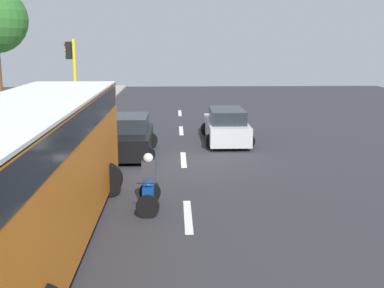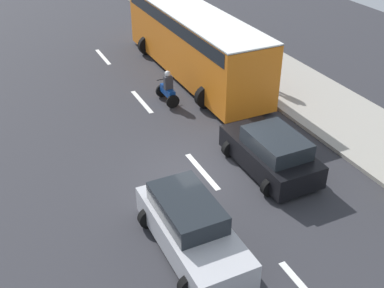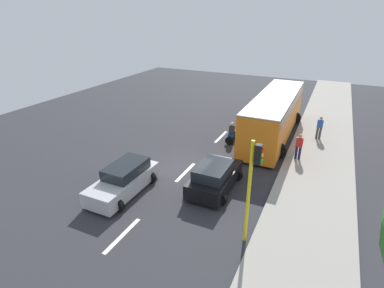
% 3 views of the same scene
% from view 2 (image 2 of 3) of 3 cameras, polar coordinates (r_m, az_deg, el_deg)
% --- Properties ---
extents(ground_plane, '(40.00, 60.00, 0.10)m').
position_cam_2_polar(ground_plane, '(16.69, 1.23, -3.43)').
color(ground_plane, '#2D2D33').
extents(sidewalk, '(4.00, 60.00, 0.15)m').
position_cam_2_polar(sidewalk, '(20.31, 19.18, 1.97)').
color(sidewalk, '#9E998E').
rests_on(sidewalk, ground).
extents(lane_stripe_mid, '(0.20, 2.40, 0.01)m').
position_cam_2_polar(lane_stripe_mid, '(16.66, 1.23, -3.28)').
color(lane_stripe_mid, white).
rests_on(lane_stripe_mid, ground).
extents(lane_stripe_south, '(0.20, 2.40, 0.01)m').
position_cam_2_polar(lane_stripe_south, '(21.43, -6.02, 5.06)').
color(lane_stripe_south, white).
rests_on(lane_stripe_south, ground).
extents(lane_stripe_far_south, '(0.20, 2.40, 0.01)m').
position_cam_2_polar(lane_stripe_far_south, '(26.70, -10.60, 10.21)').
color(lane_stripe_far_south, white).
rests_on(lane_stripe_far_south, ground).
extents(car_black, '(2.26, 3.91, 1.52)m').
position_cam_2_polar(car_black, '(16.58, 9.43, -1.01)').
color(car_black, black).
rests_on(car_black, ground).
extents(car_silver, '(2.12, 4.31, 1.52)m').
position_cam_2_polar(car_silver, '(13.29, -0.13, -10.00)').
color(car_silver, '#B7B7BC').
rests_on(car_silver, ground).
extents(city_bus, '(3.20, 11.00, 3.16)m').
position_cam_2_polar(city_bus, '(23.48, 0.18, 12.54)').
color(city_bus, orange).
rests_on(city_bus, ground).
extents(motorcycle, '(0.60, 1.30, 1.53)m').
position_cam_2_polar(motorcycle, '(21.01, -2.96, 6.56)').
color(motorcycle, black).
rests_on(motorcycle, ground).
extents(pedestrian_near_signal, '(0.40, 0.24, 1.69)m').
position_cam_2_polar(pedestrian_near_signal, '(25.67, 6.17, 12.19)').
color(pedestrian_near_signal, '#3F3F3F').
rests_on(pedestrian_near_signal, sidewalk).
extents(pedestrian_by_tree, '(0.40, 0.24, 1.69)m').
position_cam_2_polar(pedestrian_by_tree, '(22.05, 9.60, 8.59)').
color(pedestrian_by_tree, '#1E1E4C').
rests_on(pedestrian_by_tree, sidewalk).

